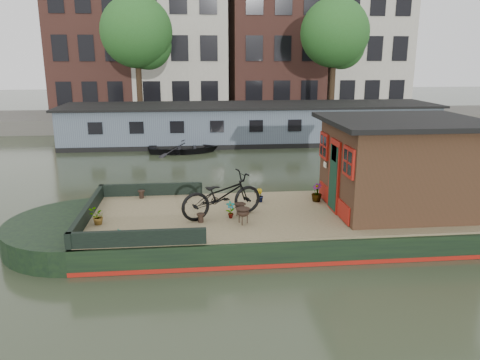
{
  "coord_description": "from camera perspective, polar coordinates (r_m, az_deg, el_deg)",
  "views": [
    {
      "loc": [
        -3.25,
        -11.52,
        4.61
      ],
      "look_at": [
        -2.01,
        0.5,
        1.42
      ],
      "focal_mm": 35.0,
      "sensor_mm": 36.0,
      "label": 1
    }
  ],
  "objects": [
    {
      "name": "bollard_stbd",
      "position": [
        11.6,
        -4.8,
        -4.63
      ],
      "size": [
        0.2,
        0.2,
        0.23
      ],
      "primitive_type": "cylinder",
      "color": "black",
      "rests_on": "houseboat_deck"
    },
    {
      "name": "brazier_front",
      "position": [
        11.44,
        0.35,
        -4.42
      ],
      "size": [
        0.39,
        0.39,
        0.4
      ],
      "primitive_type": null,
      "rotation": [
        0.0,
        0.0,
        0.08
      ],
      "color": "black",
      "rests_on": "houseboat_deck"
    },
    {
      "name": "tree_left",
      "position": [
        30.78,
        -12.2,
        16.87
      ],
      "size": [
        4.4,
        4.4,
        7.4
      ],
      "color": "#332316",
      "rests_on": "quay"
    },
    {
      "name": "potted_plant_b",
      "position": [
        13.16,
        2.42,
        -1.88
      ],
      "size": [
        0.27,
        0.26,
        0.38
      ],
      "primitive_type": "imported",
      "rotation": [
        0.0,
        0.0,
        2.46
      ],
      "color": "brown",
      "rests_on": "houseboat_deck"
    },
    {
      "name": "townhouse_row",
      "position": [
        39.31,
        -0.95,
        19.59
      ],
      "size": [
        27.25,
        8.0,
        16.5
      ],
      "color": "brown",
      "rests_on": "ground"
    },
    {
      "name": "bicycle",
      "position": [
        11.84,
        -2.24,
        -1.87
      ],
      "size": [
        2.29,
        1.46,
        1.14
      ],
      "primitive_type": "imported",
      "rotation": [
        0.0,
        0.0,
        1.92
      ],
      "color": "black",
      "rests_on": "houseboat_deck"
    },
    {
      "name": "houseboat_deck",
      "position": [
        12.62,
        9.37,
        -3.83
      ],
      "size": [
        11.8,
        3.8,
        0.05
      ],
      "primitive_type": "cube",
      "color": "#847251",
      "rests_on": "houseboat_hull"
    },
    {
      "name": "ground",
      "position": [
        12.83,
        9.26,
        -6.48
      ],
      "size": [
        120.0,
        120.0,
        0.0
      ],
      "primitive_type": "plane",
      "color": "#2A301E",
      "rests_on": "ground"
    },
    {
      "name": "potted_plant_e",
      "position": [
        10.83,
        -14.5,
        -6.44
      ],
      "size": [
        0.15,
        0.16,
        0.26
      ],
      "primitive_type": "imported",
      "rotation": [
        0.0,
        0.0,
        1.01
      ],
      "color": "brown",
      "rests_on": "houseboat_deck"
    },
    {
      "name": "potted_plant_d",
      "position": [
        13.35,
        9.33,
        -1.5
      ],
      "size": [
        0.4,
        0.4,
        0.52
      ],
      "primitive_type": "imported",
      "rotation": [
        0.0,
        0.0,
        5.23
      ],
      "color": "#9E652B",
      "rests_on": "houseboat_deck"
    },
    {
      "name": "potted_plant_c",
      "position": [
        11.9,
        -17.01,
        -4.28
      ],
      "size": [
        0.49,
        0.48,
        0.41
      ],
      "primitive_type": "imported",
      "rotation": [
        0.0,
        0.0,
        3.79
      ],
      "color": "brown",
      "rests_on": "houseboat_deck"
    },
    {
      "name": "houseboat_hull",
      "position": [
        12.46,
        3.35,
        -5.61
      ],
      "size": [
        14.01,
        4.02,
        0.6
      ],
      "color": "black",
      "rests_on": "ground"
    },
    {
      "name": "dinghy",
      "position": [
        23.42,
        -6.89,
        4.22
      ],
      "size": [
        3.52,
        2.57,
        0.71
      ],
      "primitive_type": "imported",
      "rotation": [
        0.0,
        0.0,
        1.6
      ],
      "color": "black",
      "rests_on": "ground"
    },
    {
      "name": "quay",
      "position": [
        32.45,
        -0.09,
        7.43
      ],
      "size": [
        60.0,
        6.0,
        0.9
      ],
      "primitive_type": "cube",
      "color": "#47443F",
      "rests_on": "ground"
    },
    {
      "name": "far_houseboat",
      "position": [
        25.98,
        1.37,
        6.74
      ],
      "size": [
        20.4,
        4.4,
        2.11
      ],
      "color": "#4E5D69",
      "rests_on": "ground"
    },
    {
      "name": "tree_right",
      "position": [
        32.03,
        11.68,
        16.8
      ],
      "size": [
        4.4,
        4.4,
        7.4
      ],
      "color": "#332316",
      "rests_on": "quay"
    },
    {
      "name": "potted_plant_a",
      "position": [
        11.83,
        -1.17,
        -3.65
      ],
      "size": [
        0.26,
        0.2,
        0.44
      ],
      "primitive_type": "imported",
      "rotation": [
        0.0,
        0.0,
        0.21
      ],
      "color": "brown",
      "rests_on": "houseboat_deck"
    },
    {
      "name": "cabin",
      "position": [
        13.03,
        18.93,
        1.87
      ],
      "size": [
        4.0,
        3.5,
        2.42
      ],
      "color": "#322313",
      "rests_on": "houseboat_deck"
    },
    {
      "name": "bollard_port",
      "position": [
        13.8,
        -11.92,
        -1.72
      ],
      "size": [
        0.2,
        0.2,
        0.23
      ],
      "primitive_type": "cylinder",
      "color": "black",
      "rests_on": "houseboat_deck"
    },
    {
      "name": "brazier_rear",
      "position": [
        11.94,
        -0.0,
        -3.69
      ],
      "size": [
        0.39,
        0.39,
        0.35
      ],
      "primitive_type": null,
      "rotation": [
        0.0,
        0.0,
        0.22
      ],
      "color": "black",
      "rests_on": "houseboat_deck"
    },
    {
      "name": "bow_bulwark",
      "position": [
        12.26,
        -14.15,
        -3.66
      ],
      "size": [
        3.0,
        4.0,
        0.35
      ],
      "color": "black",
      "rests_on": "houseboat_deck"
    }
  ]
}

